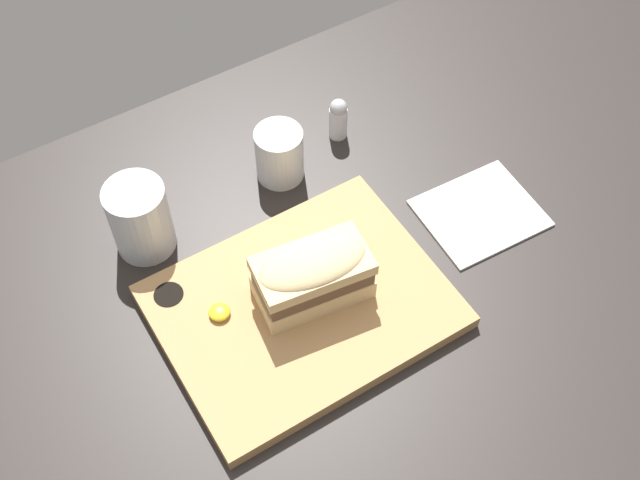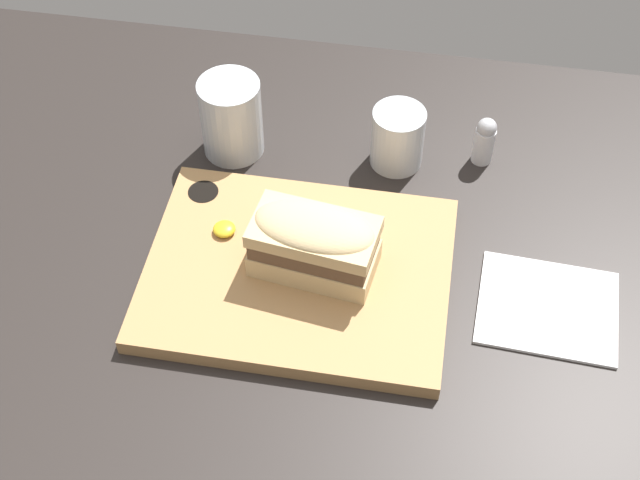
# 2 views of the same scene
# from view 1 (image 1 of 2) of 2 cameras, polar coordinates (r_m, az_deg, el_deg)

# --- Properties ---
(dining_table) EXTENTS (1.72, 0.96, 0.02)m
(dining_table) POSITION_cam_1_polar(r_m,az_deg,el_deg) (0.95, -1.88, -9.28)
(dining_table) COLOR #282321
(dining_table) RESTS_ON ground
(serving_board) EXTENTS (0.33, 0.26, 0.02)m
(serving_board) POSITION_cam_1_polar(r_m,az_deg,el_deg) (0.96, -1.34, -4.73)
(serving_board) COLOR tan
(serving_board) RESTS_ON dining_table
(sandwich) EXTENTS (0.14, 0.09, 0.08)m
(sandwich) POSITION_cam_1_polar(r_m,az_deg,el_deg) (0.93, -0.54, -2.39)
(sandwich) COLOR #DBBC84
(sandwich) RESTS_ON serving_board
(mustard_dollop) EXTENTS (0.03, 0.03, 0.01)m
(mustard_dollop) POSITION_cam_1_polar(r_m,az_deg,el_deg) (0.95, -7.17, -5.12)
(mustard_dollop) COLOR gold
(mustard_dollop) RESTS_ON serving_board
(water_glass) EXTENTS (0.08, 0.08, 0.10)m
(water_glass) POSITION_cam_1_polar(r_m,az_deg,el_deg) (1.02, -12.60, 1.28)
(water_glass) COLOR silver
(water_glass) RESTS_ON dining_table
(wine_glass) EXTENTS (0.06, 0.06, 0.08)m
(wine_glass) POSITION_cam_1_polar(r_m,az_deg,el_deg) (1.08, -2.90, 5.97)
(wine_glass) COLOR silver
(wine_glass) RESTS_ON dining_table
(napkin) EXTENTS (0.16, 0.13, 0.00)m
(napkin) POSITION_cam_1_polar(r_m,az_deg,el_deg) (1.07, 11.30, 1.89)
(napkin) COLOR white
(napkin) RESTS_ON dining_table
(salt_shaker) EXTENTS (0.03, 0.03, 0.07)m
(salt_shaker) POSITION_cam_1_polar(r_m,az_deg,el_deg) (1.12, 1.30, 8.67)
(salt_shaker) COLOR white
(salt_shaker) RESTS_ON dining_table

